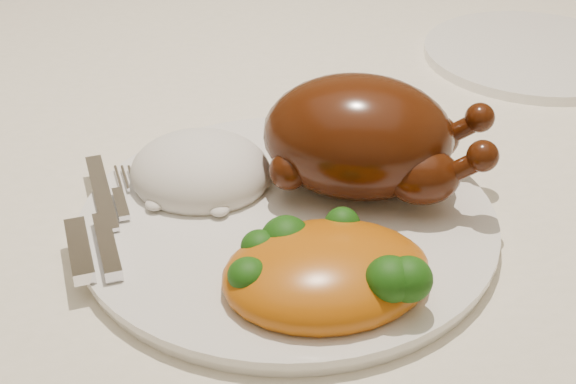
{
  "coord_description": "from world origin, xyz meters",
  "views": [
    {
      "loc": [
        0.05,
        -0.7,
        1.12
      ],
      "look_at": [
        0.06,
        -0.21,
        0.8
      ],
      "focal_mm": 50.0,
      "sensor_mm": 36.0,
      "label": 1
    }
  ],
  "objects_px": {
    "dinner_plate": "(288,221)",
    "side_plate": "(533,54)",
    "roast_chicken": "(363,137)",
    "dining_table": "(235,195)"
  },
  "relations": [
    {
      "from": "roast_chicken",
      "to": "dining_table",
      "type": "bearing_deg",
      "value": 133.7
    },
    {
      "from": "dining_table",
      "to": "side_plate",
      "type": "bearing_deg",
      "value": 19.62
    },
    {
      "from": "dining_table",
      "to": "side_plate",
      "type": "relative_size",
      "value": 6.75
    },
    {
      "from": "dining_table",
      "to": "dinner_plate",
      "type": "relative_size",
      "value": 5.19
    },
    {
      "from": "dinner_plate",
      "to": "side_plate",
      "type": "relative_size",
      "value": 1.3
    },
    {
      "from": "dining_table",
      "to": "side_plate",
      "type": "distance_m",
      "value": 0.36
    },
    {
      "from": "dining_table",
      "to": "roast_chicken",
      "type": "xyz_separation_m",
      "value": [
        0.11,
        -0.17,
        0.16
      ]
    },
    {
      "from": "dining_table",
      "to": "dinner_plate",
      "type": "bearing_deg",
      "value": -74.97
    },
    {
      "from": "side_plate",
      "to": "dinner_plate",
      "type": "bearing_deg",
      "value": -130.05
    },
    {
      "from": "dining_table",
      "to": "side_plate",
      "type": "xyz_separation_m",
      "value": [
        0.32,
        0.12,
        0.11
      ]
    }
  ]
}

